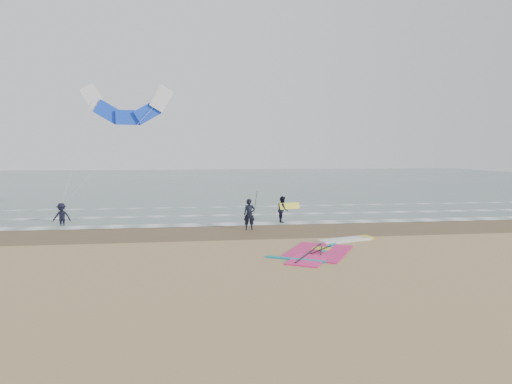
{
  "coord_description": "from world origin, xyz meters",
  "views": [
    {
      "loc": [
        -3.93,
        -18.22,
        4.32
      ],
      "look_at": [
        -0.75,
        5.0,
        2.2
      ],
      "focal_mm": 32.0,
      "sensor_mm": 36.0,
      "label": 1
    }
  ],
  "objects": [
    {
      "name": "carried_kiteboard",
      "position": [
        1.77,
        8.48,
        1.01
      ],
      "size": [
        1.3,
        0.51,
        0.39
      ],
      "color": "yellow",
      "rests_on": "ground"
    },
    {
      "name": "person_walking",
      "position": [
        1.37,
        8.58,
        0.8
      ],
      "size": [
        0.71,
        0.85,
        1.6
      ],
      "primitive_type": "imported",
      "rotation": [
        0.0,
        0.0,
        1.43
      ],
      "color": "black",
      "rests_on": "ground"
    },
    {
      "name": "ground",
      "position": [
        0.0,
        0.0,
        0.0
      ],
      "size": [
        120.0,
        120.0,
        0.0
      ],
      "primitive_type": "plane",
      "color": "tan",
      "rests_on": "ground"
    },
    {
      "name": "wet_sand_band",
      "position": [
        0.0,
        6.0,
        0.0
      ],
      "size": [
        120.0,
        5.0,
        0.01
      ],
      "primitive_type": "cube",
      "color": "brown",
      "rests_on": "ground"
    },
    {
      "name": "held_pole",
      "position": [
        -0.65,
        6.24,
        1.26
      ],
      "size": [
        0.17,
        0.86,
        1.82
      ],
      "color": "black",
      "rests_on": "ground"
    },
    {
      "name": "sea_water",
      "position": [
        0.0,
        48.0,
        0.01
      ],
      "size": [
        120.0,
        80.0,
        0.02
      ],
      "primitive_type": "cube",
      "color": "#47605E",
      "rests_on": "ground"
    },
    {
      "name": "windsurf_rig",
      "position": [
        1.85,
        0.92,
        0.04
      ],
      "size": [
        5.85,
        5.54,
        0.14
      ],
      "color": "white",
      "rests_on": "ground"
    },
    {
      "name": "surf_kite",
      "position": [
        -8.04,
        11.92,
        7.05
      ],
      "size": [
        6.56,
        2.45,
        7.52
      ],
      "color": "white",
      "rests_on": "ground"
    },
    {
      "name": "foam_waterline",
      "position": [
        0.0,
        10.44,
        0.03
      ],
      "size": [
        120.0,
        9.15,
        0.02
      ],
      "color": "white",
      "rests_on": "ground"
    },
    {
      "name": "person_standing",
      "position": [
        -0.95,
        6.24,
        0.86
      ],
      "size": [
        0.65,
        0.44,
        1.72
      ],
      "primitive_type": "imported",
      "rotation": [
        0.0,
        0.0,
        -0.05
      ],
      "color": "black",
      "rests_on": "ground"
    },
    {
      "name": "person_wading",
      "position": [
        -11.69,
        9.72,
        0.8
      ],
      "size": [
        1.08,
        0.67,
        1.61
      ],
      "primitive_type": "imported",
      "rotation": [
        0.0,
        0.0,
        -0.07
      ],
      "color": "black",
      "rests_on": "ground"
    }
  ]
}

